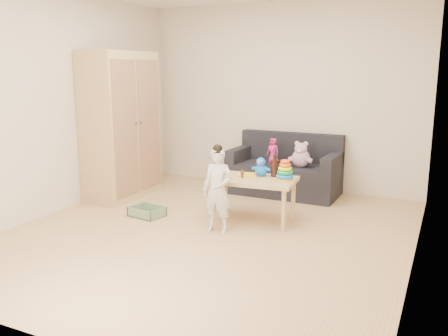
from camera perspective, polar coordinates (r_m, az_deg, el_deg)
The scene contains 13 objects.
room at distance 4.77m, azimuth -1.85°, elevation 7.16°, with size 4.50×4.50×4.50m.
wardrobe at distance 6.41m, azimuth -12.31°, elevation 4.99°, with size 0.53×1.06×1.91m, color tan.
sofa at distance 6.56m, azimuth 7.19°, elevation -1.34°, with size 1.47×0.74×0.41m, color black.
play_table at distance 5.35m, azimuth 3.48°, elevation -3.82°, with size 0.94×0.59×0.50m, color #D5B574.
storage_bin at distance 5.63m, azimuth -9.25°, elevation -5.18°, with size 0.38×0.28×0.11m, color #617F5C, non-canonical shape.
toddler at distance 4.94m, azimuth -0.74°, elevation -2.80°, with size 0.33×0.22×0.88m, color silver.
pink_bear at distance 6.34m, azimuth 9.25°, elevation 1.40°, with size 0.26×0.22×0.29m, color #CA95B7, non-canonical shape.
doll at distance 6.51m, azimuth 5.91°, elevation 2.03°, with size 0.18×0.12×0.35m, color #CC267F.
ring_stacker at distance 5.23m, azimuth 7.34°, elevation -0.47°, with size 0.20×0.20×0.23m.
brown_bottle at distance 5.38m, azimuth 6.11°, elevation 0.08°, with size 0.09×0.09×0.25m.
blue_plush at distance 5.38m, azimuth 4.50°, elevation 0.18°, with size 0.18×0.14×0.22m, color blue, non-canonical shape.
wooden_figure at distance 5.28m, azimuth 2.20°, elevation -0.70°, with size 0.04×0.03×0.10m, color brown, non-canonical shape.
yellow_book at distance 5.42m, azimuth 2.78°, elevation -0.82°, with size 0.20×0.20×0.02m, color yellow.
Camera 1 is at (2.20, -4.22, 1.68)m, focal length 38.00 mm.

